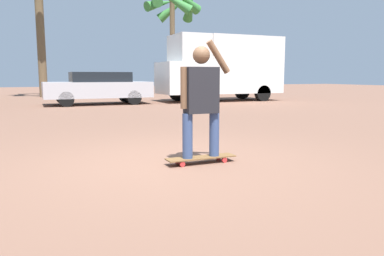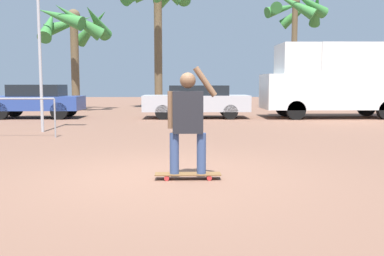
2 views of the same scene
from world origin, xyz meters
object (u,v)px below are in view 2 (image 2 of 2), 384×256
(palm_tree_near_van, at_px, (296,12))
(flagpole, at_px, (41,28))
(skateboard, at_px, (188,174))
(person_skateboarder, at_px, (188,116))
(parked_car_silver, at_px, (196,101))
(parked_car_blue, at_px, (36,100))
(palm_tree_far_left, at_px, (74,26))
(camper_van, at_px, (338,78))

(palm_tree_near_van, bearing_deg, flagpole, -132.42)
(skateboard, xyz_separation_m, person_skateboarder, (-0.00, -0.00, 0.89))
(parked_car_silver, xyz_separation_m, flagpole, (-4.75, -5.16, 2.35))
(parked_car_blue, xyz_separation_m, flagpole, (2.00, -5.25, 2.33))
(palm_tree_near_van, distance_m, palm_tree_far_left, 12.21)
(skateboard, xyz_separation_m, camper_van, (6.52, 11.64, 1.60))
(camper_van, height_order, parked_car_blue, camper_van)
(camper_van, xyz_separation_m, flagpole, (-10.73, -5.14, 1.41))
(parked_car_blue, relative_size, flagpole, 0.71)
(person_skateboarder, distance_m, palm_tree_far_left, 18.01)
(skateboard, relative_size, parked_car_silver, 0.23)
(camper_van, relative_size, parked_car_silver, 1.35)
(person_skateboarder, distance_m, camper_van, 13.36)
(flagpole, bearing_deg, camper_van, 25.61)
(parked_car_blue, bearing_deg, skateboard, -62.17)
(palm_tree_near_van, xyz_separation_m, flagpole, (-10.57, -11.57, -2.39))
(parked_car_silver, bearing_deg, skateboard, -92.66)
(person_skateboarder, relative_size, camper_van, 0.27)
(skateboard, relative_size, person_skateboarder, 0.62)
(skateboard, xyz_separation_m, flagpole, (-4.21, 6.50, 3.01))
(skateboard, relative_size, flagpole, 0.19)
(camper_van, relative_size, palm_tree_far_left, 1.06)
(skateboard, distance_m, flagpole, 8.31)
(person_skateboarder, height_order, flagpole, flagpole)
(camper_van, xyz_separation_m, palm_tree_near_van, (-0.16, 6.43, 3.81))
(palm_tree_far_left, bearing_deg, person_skateboarder, -71.07)
(skateboard, relative_size, camper_van, 0.17)
(palm_tree_far_left, xyz_separation_m, flagpole, (1.52, -10.20, -1.38))
(person_skateboarder, bearing_deg, parked_car_silver, 87.34)
(parked_car_blue, height_order, palm_tree_far_left, palm_tree_far_left)
(camper_van, height_order, flagpole, flagpole)
(camper_van, distance_m, parked_car_blue, 12.76)
(camper_van, bearing_deg, parked_car_silver, 179.79)
(palm_tree_near_van, bearing_deg, person_skateboarder, -109.39)
(person_skateboarder, bearing_deg, palm_tree_near_van, 70.61)
(parked_car_blue, distance_m, palm_tree_far_left, 6.20)
(flagpole, bearing_deg, palm_tree_far_left, 98.47)
(parked_car_silver, relative_size, flagpole, 0.82)
(palm_tree_far_left, relative_size, flagpole, 1.04)
(person_skateboarder, relative_size, flagpole, 0.30)
(parked_car_silver, height_order, flagpole, flagpole)
(parked_car_silver, bearing_deg, palm_tree_near_van, 47.75)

